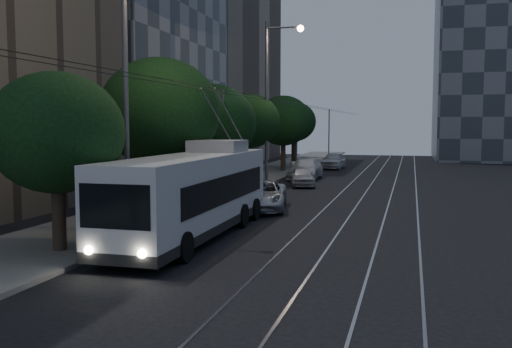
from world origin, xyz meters
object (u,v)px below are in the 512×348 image
Objects in this scene: pickup_silver at (261,195)px; car_white_b at (306,169)px; car_white_c at (301,170)px; streetlamp_far at (273,88)px; trolleybus at (194,193)px; car_white_a at (302,177)px; streetlamp_near at (136,57)px; car_white_d at (333,161)px.

car_white_b reaches higher than pickup_silver.
streetlamp_far is at bearing -118.51° from car_white_c.
trolleybus is 3.09× the size of car_white_a.
streetlamp_near is (-1.98, -23.72, 5.85)m from car_white_b.
car_white_a is (0.66, 18.17, -0.97)m from trolleybus.
car_white_b is at bearing -65.50° from car_white_c.
pickup_silver is 0.47× the size of streetlamp_near.
car_white_c is at bearing 133.83° from car_white_b.
car_white_a is 0.35× the size of streetlamp_far.
car_white_c is (-1.17, 5.50, -0.01)m from car_white_a.
streetlamp_near is 18.62m from streetlamp_far.
car_white_d is at bearing 63.99° from car_white_c.
trolleybus is at bearing -85.55° from streetlamp_far.
trolleybus is at bearing -105.91° from pickup_silver.
car_white_a is 5.05m from car_white_b.
trolleybus reaches higher than car_white_a.
car_white_b reaches higher than car_white_c.
pickup_silver is 1.32× the size of car_white_c.
pickup_silver is at bearing -87.53° from car_white_d.
trolleybus is 18.77m from streetlamp_far.
car_white_b reaches higher than car_white_a.
streetlamp_far is (-2.06, -0.12, 5.94)m from car_white_a.
streetlamp_near is (-2.67, -34.47, 5.85)m from car_white_d.
streetlamp_far is (0.60, 18.61, -0.04)m from streetlamp_near.
trolleybus is 1.07× the size of streetlamp_near.
car_white_a is 0.98× the size of car_white_c.
pickup_silver is 10.09m from streetlamp_near.
pickup_silver is at bearing -87.64° from car_white_b.
trolleybus reaches higher than car_white_c.
trolleybus is at bearing -108.22° from car_white_c.
car_white_b is 0.48× the size of streetlamp_near.
streetlamp_far is at bearing 94.27° from trolleybus.
trolleybus is 2.59× the size of car_white_d.
streetlamp_far reaches higher than trolleybus.
car_white_c is 0.86× the size of car_white_d.
pickup_silver is 0.47× the size of streetlamp_far.
streetlamp_far is at bearing 88.16° from streetlamp_near.
streetlamp_far is (-2.07, -15.87, 5.81)m from car_white_d.
car_white_a is 5.62m from car_white_c.
car_white_c is at bearing -94.08° from car_white_d.
pickup_silver reaches higher than car_white_a.
car_white_a is at bearing -82.32° from car_white_b.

